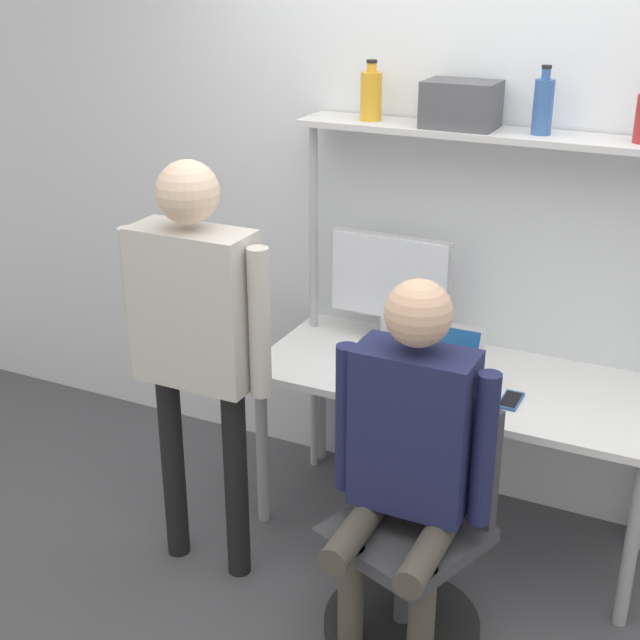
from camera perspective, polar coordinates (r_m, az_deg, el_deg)
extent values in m
plane|color=#4C4C51|center=(3.66, 6.41, -16.05)|extent=(12.00, 12.00, 0.00)
cube|color=silver|center=(3.69, 11.23, 7.61)|extent=(8.00, 0.06, 2.70)
cube|color=white|center=(3.58, 8.88, -3.78)|extent=(1.61, 0.69, 0.03)
cylinder|color=#A5A5AA|center=(3.77, -3.72, -8.25)|extent=(0.05, 0.05, 0.69)
cylinder|color=#A5A5AA|center=(3.41, 19.32, -13.40)|extent=(0.05, 0.05, 0.69)
cylinder|color=#A5A5AA|center=(4.21, 0.05, -4.71)|extent=(0.05, 0.05, 0.69)
cube|color=silver|center=(3.47, 10.88, 11.64)|extent=(1.53, 0.24, 0.02)
cylinder|color=#B2B2B7|center=(3.95, -0.40, 1.07)|extent=(0.04, 0.04, 1.65)
cylinder|color=#B7B7BC|center=(3.81, 4.31, -1.50)|extent=(0.24, 0.24, 0.01)
cylinder|color=#B7B7BC|center=(3.78, 4.33, -0.60)|extent=(0.06, 0.06, 0.12)
cube|color=#B7B7BC|center=(3.70, 4.48, 2.74)|extent=(0.53, 0.01, 0.37)
cube|color=silver|center=(3.70, 4.44, 2.71)|extent=(0.51, 0.02, 0.35)
cube|color=#BCBCC1|center=(3.44, 7.54, -4.42)|extent=(0.28, 0.24, 0.01)
cube|color=black|center=(3.42, 7.45, -4.46)|extent=(0.24, 0.13, 0.00)
cube|color=#BCBCC1|center=(3.46, 8.04, -2.16)|extent=(0.28, 0.10, 0.23)
cube|color=#194C8C|center=(3.45, 8.01, -2.23)|extent=(0.25, 0.08, 0.20)
cube|color=#264C8C|center=(3.41, 12.12, -5.05)|extent=(0.07, 0.15, 0.01)
cube|color=black|center=(3.40, 12.12, -4.97)|extent=(0.06, 0.13, 0.00)
cylinder|color=black|center=(3.40, 5.24, -18.86)|extent=(0.56, 0.56, 0.06)
cylinder|color=#4C4C51|center=(3.28, 5.36, -16.27)|extent=(0.06, 0.06, 0.34)
cube|color=#3F3F44|center=(3.16, 5.49, -13.55)|extent=(0.59, 0.59, 0.05)
cube|color=#3F3F44|center=(3.16, 8.16, -8.24)|extent=(0.40, 0.18, 0.45)
cylinder|color=#4C473D|center=(3.19, 1.98, -17.50)|extent=(0.09, 0.09, 0.45)
cylinder|color=#4C473D|center=(3.12, 6.49, -18.72)|extent=(0.09, 0.09, 0.45)
cylinder|color=#4C473D|center=(3.05, 2.29, -13.32)|extent=(0.10, 0.38, 0.10)
cylinder|color=#4C473D|center=(2.98, 6.92, -14.49)|extent=(0.10, 0.38, 0.10)
cube|color=#1E234C|center=(2.97, 5.98, -6.98)|extent=(0.39, 0.20, 0.57)
cylinder|color=#1E234C|center=(3.05, 1.70, -6.30)|extent=(0.08, 0.08, 0.54)
cylinder|color=#1E234C|center=(2.91, 10.46, -8.19)|extent=(0.08, 0.08, 0.54)
sphere|color=#D8AD8C|center=(2.79, 6.33, 0.44)|extent=(0.22, 0.22, 0.22)
cylinder|color=black|center=(3.59, -9.38, -9.16)|extent=(0.09, 0.09, 0.81)
cylinder|color=black|center=(3.45, -5.39, -10.34)|extent=(0.09, 0.09, 0.81)
cube|color=beige|center=(3.20, -8.05, 0.83)|extent=(0.44, 0.20, 0.58)
cylinder|color=beige|center=(3.35, -11.83, 1.31)|extent=(0.08, 0.08, 0.55)
cylinder|color=beige|center=(3.08, -3.89, -0.23)|extent=(0.08, 0.08, 0.55)
sphere|color=beige|center=(3.07, -8.47, 8.10)|extent=(0.22, 0.22, 0.22)
cylinder|color=#335999|center=(3.41, 14.08, 13.08)|extent=(0.07, 0.07, 0.20)
cylinder|color=#335999|center=(3.40, 14.27, 15.02)|extent=(0.03, 0.03, 0.04)
cylinder|color=black|center=(3.39, 14.32, 15.43)|extent=(0.04, 0.04, 0.01)
cylinder|color=gold|center=(3.61, 3.29, 14.10)|extent=(0.09, 0.09, 0.19)
cylinder|color=gold|center=(3.60, 3.33, 15.84)|extent=(0.04, 0.04, 0.03)
cylinder|color=black|center=(3.59, 3.34, 16.20)|extent=(0.04, 0.04, 0.01)
cube|color=#4C4C51|center=(3.49, 9.02, 13.47)|extent=(0.27, 0.20, 0.17)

